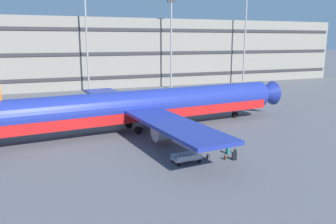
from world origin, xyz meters
name	(u,v)px	position (x,y,z in m)	size (l,w,h in m)	color
ground_plane	(115,130)	(0.00, 0.00, 0.00)	(600.00, 600.00, 0.00)	#5B5B60
terminal_structure	(72,53)	(0.00, 44.10, 7.84)	(139.78, 16.95, 15.69)	gray
airliner	(141,107)	(3.05, -1.16, 2.88)	(42.70, 34.70, 10.45)	navy
light_mast_center_left	(87,35)	(1.74, 31.45, 11.71)	(1.80, 0.50, 20.09)	gray
light_mast_center_right	(171,37)	(20.18, 31.45, 11.42)	(1.80, 0.50, 19.53)	gray
light_mast_right	(245,32)	(39.42, 31.45, 12.72)	(1.80, 0.50, 22.04)	gray
suitcase_laid_flat	(228,150)	(8.13, -12.90, 0.35)	(0.28, 0.49, 0.78)	#147266
suitcase_small	(234,156)	(7.77, -14.63, 0.37)	(0.45, 0.32, 0.88)	black
backpack_black	(208,157)	(5.62, -13.55, 0.25)	(0.34, 0.29, 0.57)	gray
backpack_red	(235,151)	(8.91, -13.06, 0.23)	(0.40, 0.40, 0.52)	black
backpack_navy	(225,157)	(7.08, -14.22, 0.21)	(0.37, 0.40, 0.49)	#592619
baggage_cart	(186,158)	(3.39, -13.63, 0.43)	(3.34, 1.47, 0.82)	#B7B7BC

